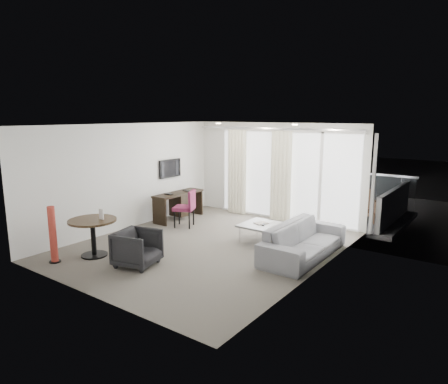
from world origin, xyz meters
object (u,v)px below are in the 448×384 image
Objects in this scene: sofa at (304,240)px; desk_chair at (184,209)px; coffee_table at (262,233)px; round_table at (93,238)px; rattan_chair_b at (364,206)px; tub_armchair at (137,248)px; red_lamp at (53,235)px; rattan_chair_a at (306,201)px; desk at (179,206)px.

desk_chair is at bearing 86.05° from sofa.
coffee_table is at bearing -21.40° from desk_chair.
round_table reaches higher than sofa.
desk_chair reaches higher than round_table.
rattan_chair_b is (0.14, 3.43, 0.08)m from sofa.
rattan_chair_b is (2.46, 5.72, 0.08)m from tub_armchair.
red_lamp is at bearing -115.53° from round_table.
sofa is at bearing -43.85° from rattan_chair_a.
desk_chair is 3.52m from rattan_chair_a.
sofa is at bearing -10.05° from desk.
red_lamp is at bearing -88.62° from rattan_chair_a.
rattan_chair_b reaches higher than tub_armchair.
desk_chair is 2.25m from coffee_table.
round_table is 0.41× the size of sofa.
desk is 1.66× the size of desk_chair.
coffee_table is (2.60, 3.47, -0.35)m from red_lamp.
coffee_table is at bearing -7.16° from desk.
tub_armchair is 0.32× the size of sofa.
red_lamp reaches higher than desk.
desk is 4.08m from sofa.
desk_chair is (0.62, -0.48, 0.10)m from desk.
desk is 1.41× the size of red_lamp.
sofa is (4.01, -0.71, -0.03)m from desk.
desk_chair is 3.41m from sofa.
rattan_chair_a is 1.53m from rattan_chair_b.
sofa is (3.40, -0.23, -0.13)m from desk_chair.
rattan_chair_b reaches higher than coffee_table.
red_lamp reaches higher than desk_chair.
round_table is at bearing 64.47° from red_lamp.
rattan_chair_b reaches higher than desk.
tub_armchair is 5.49m from rattan_chair_a.
rattan_chair_a is (-0.20, 2.76, 0.23)m from coffee_table.
red_lamp is 6.67m from rattan_chair_a.
coffee_table is (2.28, 2.80, -0.18)m from round_table.
round_table is at bearing -79.78° from desk.
rattan_chair_b is at bearing 17.70° from desk_chair.
coffee_table is (1.16, 2.64, -0.14)m from tub_armchair.
desk_chair reaches higher than rattan_chair_b.
tub_armchair is (1.12, 0.15, -0.04)m from round_table.
desk_chair is 1.06× the size of coffee_table.
rattan_chair_b is (3.90, 6.55, -0.13)m from red_lamp.
rattan_chair_a is at bearing 30.31° from desk_chair.
desk_chair is 2.68m from round_table.
red_lamp is at bearing -126.89° from coffee_table.
desk_chair is 0.41× the size of sofa.
round_table is 5.93m from rattan_chair_a.
red_lamp is at bearing 105.83° from tub_armchair.
desk is 1.82× the size of rattan_chair_a.
desk is at bearing -115.37° from rattan_chair_a.
rattan_chair_b is (3.58, 5.88, 0.04)m from round_table.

